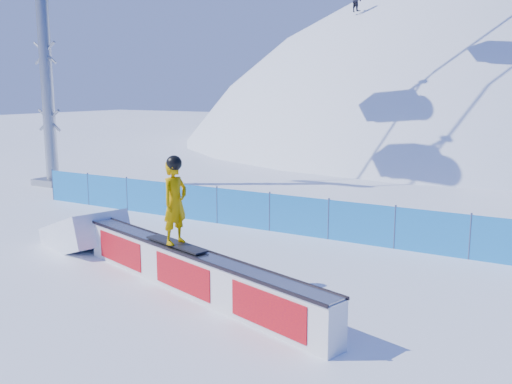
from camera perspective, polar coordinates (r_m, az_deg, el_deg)
The scene contains 6 objects.
ground at distance 13.85m, azimuth -4.21°, elevation -8.34°, with size 160.00×160.00×0.00m, color white.
snow_hill at distance 57.81m, azimuth 21.28°, elevation -13.26°, with size 64.00×64.00×64.00m.
safety_fence at distance 17.43m, azimuth 4.25°, elevation -2.38°, with size 22.05×0.05×1.30m.
rail_box at distance 12.61m, azimuth -6.43°, elevation -7.96°, with size 7.98×2.89×0.98m.
snow_ramp at distance 16.97m, azimuth -16.69°, elevation -5.25°, with size 2.42×1.61×0.91m, color white, non-canonical shape.
snowboarder at distance 12.69m, azimuth -8.10°, elevation -0.94°, with size 1.95×0.89×2.01m.
Camera 1 is at (7.54, -10.75, 4.42)m, focal length 40.00 mm.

